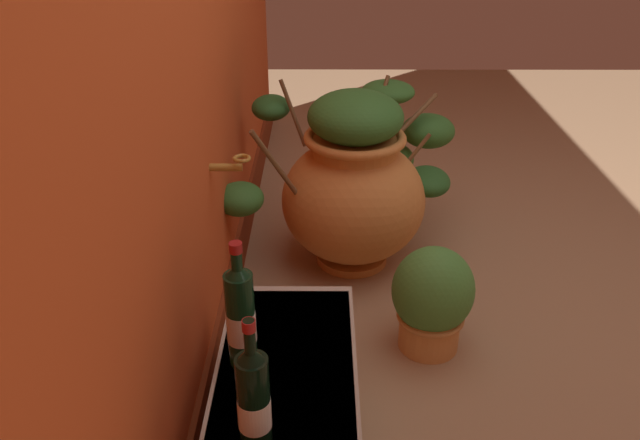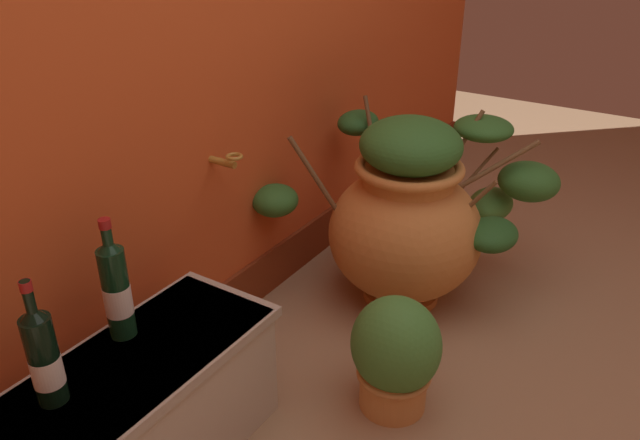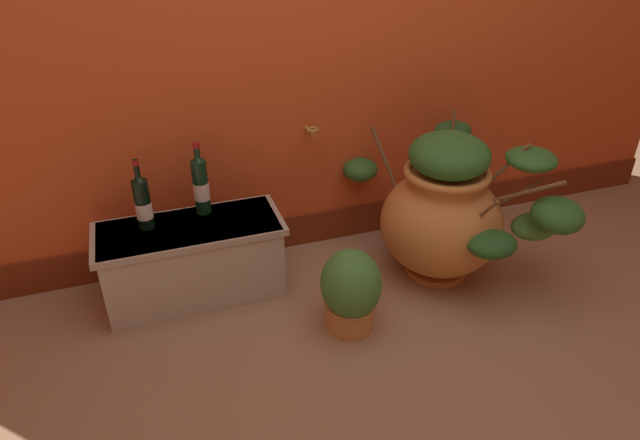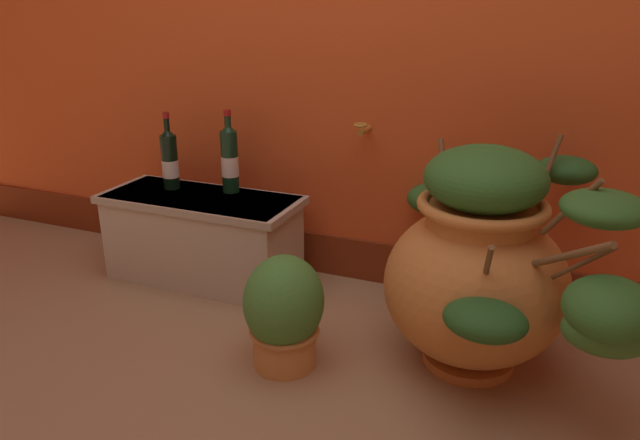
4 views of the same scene
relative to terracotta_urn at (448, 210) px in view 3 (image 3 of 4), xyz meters
The scene contains 6 objects.
ground_plane 0.90m from the terracotta_urn, 131.37° to the right, with size 7.00×7.00×0.00m, color #9E7A56.
terracotta_urn is the anchor object (origin of this frame).
stone_ledge 1.21m from the terracotta_urn, 169.18° to the left, with size 0.83×0.35×0.37m.
wine_bottle_left 1.39m from the terracotta_urn, 168.42° to the left, with size 0.07×0.07×0.33m.
wine_bottle_middle 1.16m from the terracotta_urn, 163.10° to the left, with size 0.07×0.07×0.34m.
potted_shrub 0.65m from the terracotta_urn, 158.40° to the right, with size 0.26×0.28×0.38m.
Camera 3 is at (-0.77, -1.35, 1.65)m, focal length 31.38 mm.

